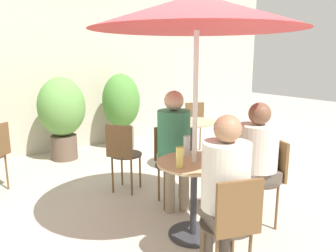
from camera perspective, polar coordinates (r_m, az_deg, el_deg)
name	(u,v)px	position (r m, az deg, el deg)	size (l,w,h in m)	color
ground_plane	(181,247)	(3.02, 2.26, -20.32)	(20.00, 20.00, 0.00)	#B2A899
storefront_wall	(49,63)	(5.81, -20.07, 10.27)	(10.00, 0.06, 3.00)	beige
cafe_table_near	(194,185)	(2.98, 4.52, -10.21)	(0.66, 0.66, 0.71)	#2D2D33
cafe_table_far	(192,136)	(4.69, 4.24, -1.71)	(0.69, 0.69, 0.71)	#2D2D33
bistro_chair_0	(232,221)	(2.35, 11.12, -15.98)	(0.41, 0.42, 0.85)	#42382D
bistro_chair_1	(268,173)	(3.29, 16.95, -7.89)	(0.42, 0.41, 0.85)	#42382D
bistro_chair_2	(170,157)	(3.64, 0.43, -5.41)	(0.41, 0.42, 0.85)	#42382D
bistro_chair_3	(123,151)	(3.89, -7.89, -4.33)	(0.44, 0.43, 0.85)	#42382D
bistro_chair_4	(193,121)	(5.66, 4.35, 0.95)	(0.41, 0.43, 0.85)	#42382D
seated_person_0	(224,184)	(2.37, 9.81, -9.99)	(0.38, 0.40, 1.24)	brown
seated_person_1	(256,155)	(3.16, 15.01, -4.94)	(0.44, 0.42, 1.21)	brown
seated_person_2	(174,140)	(3.44, 1.08, -2.43)	(0.39, 0.41, 1.27)	gray
beer_glass_0	(180,157)	(2.72, 2.08, -5.48)	(0.07, 0.07, 0.17)	#DBC65B
beer_glass_1	(218,152)	(2.85, 8.66, -4.57)	(0.06, 0.06, 0.20)	silver
beer_glass_2	(187,146)	(3.06, 3.29, -3.41)	(0.06, 0.06, 0.18)	silver
potted_plant_1	(62,112)	(5.35, -18.00, 2.41)	(0.72, 0.72, 1.30)	brown
potted_plant_2	(121,106)	(5.81, -8.13, 3.46)	(0.65, 0.65, 1.32)	slate
umbrella	(197,12)	(2.78, 5.06, 19.10)	(1.75, 1.75, 2.10)	silver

